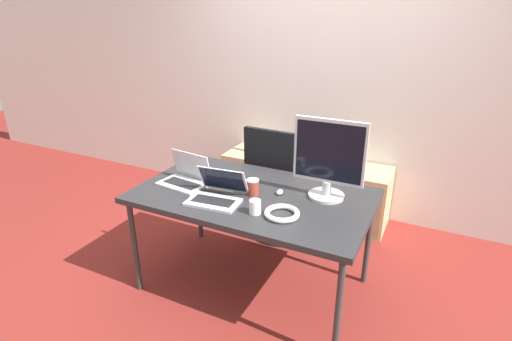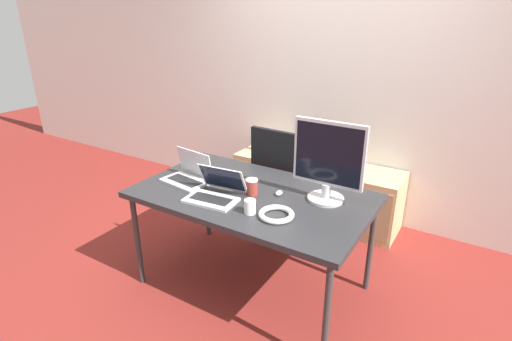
% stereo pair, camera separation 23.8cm
% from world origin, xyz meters
% --- Properties ---
extents(ground_plane, '(14.00, 14.00, 0.00)m').
position_xyz_m(ground_plane, '(0.00, 0.00, 0.00)').
color(ground_plane, maroon).
extents(wall_back, '(10.00, 0.05, 2.60)m').
position_xyz_m(wall_back, '(0.00, 1.50, 1.30)').
color(wall_back, silver).
rests_on(wall_back, ground_plane).
extents(desk, '(1.59, 0.93, 0.76)m').
position_xyz_m(desk, '(0.00, 0.00, 0.71)').
color(desk, '#28282B').
rests_on(desk, ground_plane).
extents(office_chair, '(0.56, 0.57, 1.04)m').
position_xyz_m(office_chair, '(-0.12, 0.74, 0.38)').
color(office_chair, '#232326').
rests_on(office_chair, ground_plane).
extents(cabinet_left, '(0.52, 0.46, 0.56)m').
position_xyz_m(cabinet_left, '(-0.60, 1.23, 0.28)').
color(cabinet_left, tan).
rests_on(cabinet_left, ground_plane).
extents(cabinet_right, '(0.52, 0.46, 0.56)m').
position_xyz_m(cabinet_right, '(0.49, 1.23, 0.28)').
color(cabinet_right, tan).
rests_on(cabinet_right, ground_plane).
extents(water_bottle, '(0.06, 0.06, 0.26)m').
position_xyz_m(water_bottle, '(-0.60, 1.24, 0.69)').
color(water_bottle, silver).
rests_on(water_bottle, cabinet_left).
extents(laptop_left, '(0.35, 0.32, 0.20)m').
position_xyz_m(laptop_left, '(-0.17, -0.20, 0.81)').
color(laptop_left, silver).
rests_on(laptop_left, desk).
extents(laptop_right, '(0.36, 0.28, 0.22)m').
position_xyz_m(laptop_right, '(-0.50, -0.07, 0.81)').
color(laptop_right, silver).
rests_on(laptop_right, desk).
extents(monitor, '(0.47, 0.24, 0.53)m').
position_xyz_m(monitor, '(0.46, 0.17, 1.03)').
color(monitor, '#B7B7BC').
rests_on(monitor, desk).
extents(mouse, '(0.04, 0.06, 0.03)m').
position_xyz_m(mouse, '(0.17, 0.07, 0.78)').
color(mouse, silver).
rests_on(mouse, desk).
extents(coffee_cup_white, '(0.07, 0.07, 0.09)m').
position_xyz_m(coffee_cup_white, '(0.14, -0.25, 0.81)').
color(coffee_cup_white, white).
rests_on(coffee_cup_white, desk).
extents(coffee_cup_brown, '(0.08, 0.08, 0.11)m').
position_xyz_m(coffee_cup_brown, '(0.01, -0.02, 0.82)').
color(coffee_cup_brown, maroon).
rests_on(coffee_cup_brown, desk).
extents(cable_coil, '(0.22, 0.22, 0.03)m').
position_xyz_m(cable_coil, '(0.30, -0.20, 0.78)').
color(cable_coil, white).
rests_on(cable_coil, desk).
extents(scissors, '(0.15, 0.12, 0.01)m').
position_xyz_m(scissors, '(-0.27, 0.10, 0.77)').
color(scissors, '#B2B2B7').
rests_on(scissors, desk).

